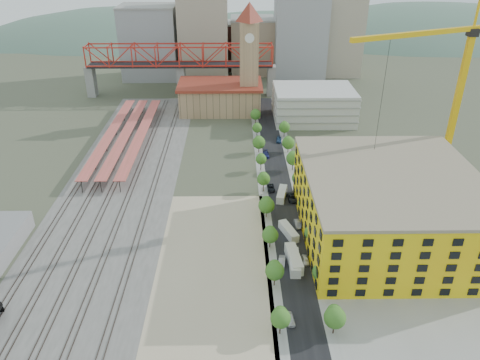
{
  "coord_description": "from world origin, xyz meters",
  "views": [
    {
      "loc": [
        1.39,
        -125.15,
        73.19
      ],
      "look_at": [
        2.93,
        -5.94,
        10.0
      ],
      "focal_mm": 35.0,
      "sensor_mm": 36.0,
      "label": 1
    }
  ],
  "objects_px": {
    "clock_tower": "(249,49)",
    "tower_crane": "(453,80)",
    "site_trailer_b": "(294,259)",
    "site_trailer_a": "(294,263)",
    "car_0": "(290,319)",
    "site_trailer_c": "(289,231)",
    "site_trailer_d": "(282,194)",
    "construction_building": "(389,206)"
  },
  "relations": [
    {
      "from": "tower_crane",
      "to": "car_0",
      "type": "distance_m",
      "value": 84.05
    },
    {
      "from": "site_trailer_c",
      "to": "construction_building",
      "type": "bearing_deg",
      "value": -20.39
    },
    {
      "from": "tower_crane",
      "to": "site_trailer_c",
      "type": "height_order",
      "value": "tower_crane"
    },
    {
      "from": "car_0",
      "to": "clock_tower",
      "type": "bearing_deg",
      "value": 86.97
    },
    {
      "from": "site_trailer_c",
      "to": "tower_crane",
      "type": "bearing_deg",
      "value": 8.18
    },
    {
      "from": "site_trailer_a",
      "to": "car_0",
      "type": "bearing_deg",
      "value": -96.89
    },
    {
      "from": "construction_building",
      "to": "site_trailer_b",
      "type": "xyz_separation_m",
      "value": [
        -26.0,
        -11.86,
        -7.99
      ]
    },
    {
      "from": "tower_crane",
      "to": "clock_tower",
      "type": "bearing_deg",
      "value": 126.71
    },
    {
      "from": "site_trailer_c",
      "to": "car_0",
      "type": "bearing_deg",
      "value": -114.35
    },
    {
      "from": "site_trailer_c",
      "to": "site_trailer_d",
      "type": "relative_size",
      "value": 0.97
    },
    {
      "from": "site_trailer_c",
      "to": "site_trailer_d",
      "type": "xyz_separation_m",
      "value": [
        0.0,
        20.36,
        0.04
      ]
    },
    {
      "from": "construction_building",
      "to": "car_0",
      "type": "xyz_separation_m",
      "value": [
        -29.0,
        -31.66,
        -8.71
      ]
    },
    {
      "from": "site_trailer_c",
      "to": "site_trailer_d",
      "type": "distance_m",
      "value": 20.36
    },
    {
      "from": "clock_tower",
      "to": "site_trailer_d",
      "type": "height_order",
      "value": "clock_tower"
    },
    {
      "from": "site_trailer_c",
      "to": "site_trailer_d",
      "type": "height_order",
      "value": "site_trailer_d"
    },
    {
      "from": "construction_building",
      "to": "site_trailer_d",
      "type": "distance_m",
      "value": 34.39
    },
    {
      "from": "site_trailer_c",
      "to": "site_trailer_a",
      "type": "bearing_deg",
      "value": -109.04
    },
    {
      "from": "site_trailer_b",
      "to": "site_trailer_d",
      "type": "height_order",
      "value": "site_trailer_b"
    },
    {
      "from": "site_trailer_b",
      "to": "clock_tower",
      "type": "bearing_deg",
      "value": 88.47
    },
    {
      "from": "site_trailer_c",
      "to": "car_0",
      "type": "xyz_separation_m",
      "value": [
        -3.0,
        -32.27,
        -0.48
      ]
    },
    {
      "from": "tower_crane",
      "to": "site_trailer_a",
      "type": "distance_m",
      "value": 70.47
    },
    {
      "from": "car_0",
      "to": "site_trailer_c",
      "type": "bearing_deg",
      "value": 79.49
    },
    {
      "from": "construction_building",
      "to": "tower_crane",
      "type": "height_order",
      "value": "tower_crane"
    },
    {
      "from": "clock_tower",
      "to": "site_trailer_d",
      "type": "xyz_separation_m",
      "value": [
        8.0,
        -79.02,
        -27.47
      ]
    },
    {
      "from": "clock_tower",
      "to": "site_trailer_d",
      "type": "relative_size",
      "value": 5.81
    },
    {
      "from": "site_trailer_c",
      "to": "car_0",
      "type": "relative_size",
      "value": 2.1
    },
    {
      "from": "construction_building",
      "to": "site_trailer_d",
      "type": "relative_size",
      "value": 5.65
    },
    {
      "from": "tower_crane",
      "to": "site_trailer_b",
      "type": "xyz_separation_m",
      "value": [
        -47.78,
        -37.05,
        -34.7
      ]
    },
    {
      "from": "site_trailer_b",
      "to": "car_0",
      "type": "xyz_separation_m",
      "value": [
        -3.0,
        -19.79,
        -0.72
      ]
    },
    {
      "from": "site_trailer_b",
      "to": "site_trailer_c",
      "type": "distance_m",
      "value": 12.48
    },
    {
      "from": "site_trailer_a",
      "to": "site_trailer_c",
      "type": "distance_m",
      "value": 13.77
    },
    {
      "from": "tower_crane",
      "to": "site_trailer_d",
      "type": "relative_size",
      "value": 6.54
    },
    {
      "from": "site_trailer_d",
      "to": "site_trailer_a",
      "type": "bearing_deg",
      "value": -77.59
    },
    {
      "from": "site_trailer_d",
      "to": "site_trailer_b",
      "type": "bearing_deg",
      "value": -77.59
    },
    {
      "from": "construction_building",
      "to": "tower_crane",
      "type": "distance_m",
      "value": 42.68
    },
    {
      "from": "site_trailer_a",
      "to": "construction_building",
      "type": "bearing_deg",
      "value": 29.17
    },
    {
      "from": "clock_tower",
      "to": "tower_crane",
      "type": "bearing_deg",
      "value": -53.29
    },
    {
      "from": "construction_building",
      "to": "car_0",
      "type": "relative_size",
      "value": 12.25
    },
    {
      "from": "site_trailer_b",
      "to": "site_trailer_a",
      "type": "bearing_deg",
      "value": -95.62
    },
    {
      "from": "construction_building",
      "to": "site_trailer_c",
      "type": "height_order",
      "value": "construction_building"
    },
    {
      "from": "site_trailer_b",
      "to": "car_0",
      "type": "relative_size",
      "value": 2.52
    },
    {
      "from": "site_trailer_b",
      "to": "car_0",
      "type": "bearing_deg",
      "value": -104.24
    }
  ]
}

